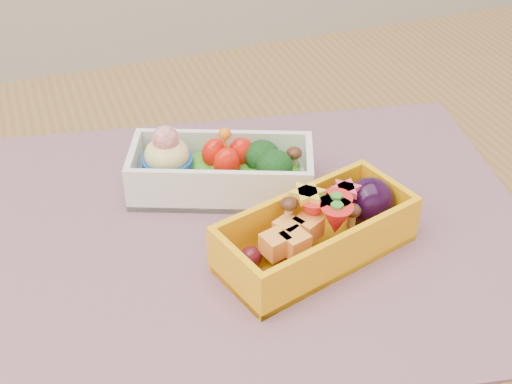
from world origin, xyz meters
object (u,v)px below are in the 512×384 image
object	(u,v)px
bento_white	(220,170)
bento_yellow	(320,230)
placemat	(250,230)
table	(272,313)

from	to	relation	value
bento_white	bento_yellow	xyz separation A→B (m)	(0.05, -0.12, 0.00)
placemat	bento_white	size ratio (longest dim) A/B	2.73
table	bento_yellow	world-z (taller)	bento_yellow
table	bento_yellow	size ratio (longest dim) A/B	6.34
bento_yellow	placemat	bearing A→B (deg)	115.72
placemat	bento_yellow	distance (m)	0.07
placemat	table	bearing A→B (deg)	-39.23
table	bento_yellow	bearing A→B (deg)	-52.55
table	bento_white	size ratio (longest dim) A/B	6.23
table	bento_white	xyz separation A→B (m)	(-0.02, 0.08, 0.13)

